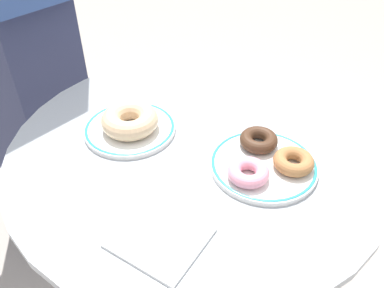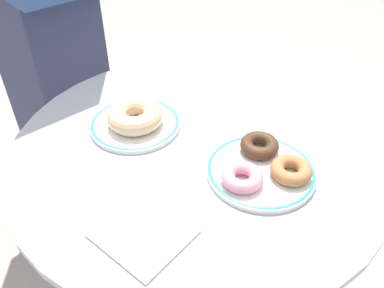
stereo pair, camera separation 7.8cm
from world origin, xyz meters
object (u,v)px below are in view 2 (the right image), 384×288
at_px(donut_glazed, 135,116).
at_px(person_figure, 37,15).
at_px(donut_chocolate, 259,145).
at_px(plate_right, 261,171).
at_px(cafe_table, 197,212).
at_px(donut_cinnamon, 291,170).
at_px(paper_napkin, 143,233).
at_px(donut_pink_frosted, 242,177).
at_px(plate_left, 135,124).

height_order(donut_glazed, person_figure, person_figure).
bearing_deg(donut_chocolate, plate_right, -66.36).
relative_size(cafe_table, donut_cinnamon, 10.16).
xyz_separation_m(donut_chocolate, paper_napkin, (-0.10, -0.27, -0.02)).
bearing_deg(plate_right, donut_glazed, 176.86).
height_order(plate_right, person_figure, person_figure).
distance_m(donut_cinnamon, donut_chocolate, 0.08).
bearing_deg(donut_pink_frosted, donut_glazed, 166.24).
relative_size(donut_glazed, donut_cinnamon, 1.57).
relative_size(donut_glazed, person_figure, 0.07).
bearing_deg(person_figure, plate_left, -27.76).
height_order(donut_glazed, paper_napkin, donut_glazed).
distance_m(plate_left, plate_right, 0.29).
bearing_deg(cafe_table, paper_napkin, -84.51).
height_order(cafe_table, person_figure, person_figure).
xyz_separation_m(donut_cinnamon, paper_napkin, (-0.17, -0.22, -0.02)).
bearing_deg(donut_glazed, plate_left, 133.72).
distance_m(plate_right, donut_chocolate, 0.06).
xyz_separation_m(plate_right, donut_chocolate, (-0.02, 0.05, 0.02)).
bearing_deg(donut_cinnamon, donut_glazed, 178.51).
xyz_separation_m(paper_napkin, person_figure, (-0.69, 0.51, 0.06)).
bearing_deg(plate_right, cafe_table, 168.18).
xyz_separation_m(donut_glazed, donut_chocolate, (0.26, 0.03, -0.01)).
distance_m(paper_napkin, person_figure, 0.86).
distance_m(donut_pink_frosted, person_figure, 0.86).
height_order(cafe_table, donut_cinnamon, donut_cinnamon).
distance_m(cafe_table, person_figure, 0.77).
relative_size(plate_left, donut_chocolate, 2.56).
distance_m(plate_left, person_figure, 0.59).
bearing_deg(donut_pink_frosted, paper_napkin, -120.99).
relative_size(plate_right, person_figure, 0.12).
height_order(cafe_table, donut_glazed, donut_glazed).
xyz_separation_m(cafe_table, donut_chocolate, (0.12, 0.02, 0.24)).
xyz_separation_m(plate_left, donut_pink_frosted, (0.27, -0.07, 0.02)).
xyz_separation_m(cafe_table, person_figure, (-0.67, 0.26, 0.27)).
xyz_separation_m(donut_cinnamon, donut_chocolate, (-0.07, 0.04, 0.00)).
xyz_separation_m(plate_left, paper_napkin, (0.17, -0.24, -0.00)).
xyz_separation_m(donut_glazed, donut_cinnamon, (0.34, -0.01, -0.01)).
relative_size(donut_cinnamon, person_figure, 0.04).
height_order(plate_right, donut_pink_frosted, donut_pink_frosted).
height_order(donut_glazed, donut_chocolate, donut_glazed).
bearing_deg(donut_cinnamon, paper_napkin, -127.67).
bearing_deg(cafe_table, plate_left, -176.29).
bearing_deg(paper_napkin, donut_pink_frosted, 59.01).
bearing_deg(person_figure, donut_glazed, -27.99).
relative_size(donut_chocolate, person_figure, 0.04).
xyz_separation_m(plate_right, paper_napkin, (-0.12, -0.22, -0.00)).
xyz_separation_m(plate_left, donut_cinnamon, (0.34, -0.01, 0.02)).
distance_m(donut_glazed, donut_chocolate, 0.26).
bearing_deg(plate_right, donut_chocolate, 113.64).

